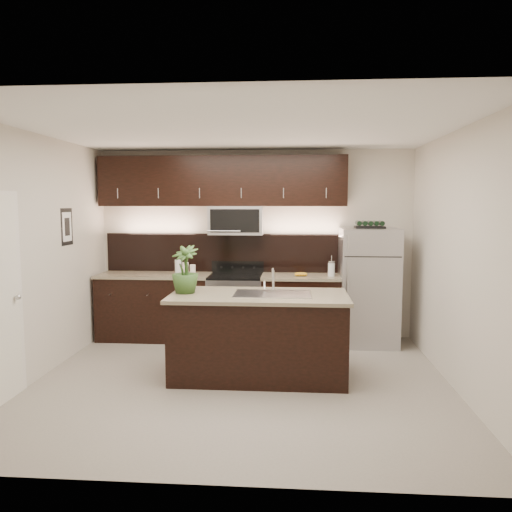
{
  "coord_description": "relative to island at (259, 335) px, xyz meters",
  "views": [
    {
      "loc": [
        0.55,
        -5.22,
        1.93
      ],
      "look_at": [
        0.12,
        0.55,
        1.33
      ],
      "focal_mm": 35.0,
      "sensor_mm": 36.0,
      "label": 1
    }
  ],
  "objects": [
    {
      "name": "upper_fixtures",
      "position": [
        -0.61,
        1.64,
        1.67
      ],
      "size": [
        3.49,
        0.4,
        1.66
      ],
      "color": "black",
      "rests_on": "counter_run"
    },
    {
      "name": "refrigerator",
      "position": [
        1.41,
        1.43,
        0.33
      ],
      "size": [
        0.77,
        0.7,
        1.6
      ],
      "primitive_type": "cube",
      "color": "#B2B2B7",
      "rests_on": "ground"
    },
    {
      "name": "room_walls",
      "position": [
        -0.29,
        -0.24,
        1.22
      ],
      "size": [
        4.52,
        4.02,
        2.71
      ],
      "color": "beige",
      "rests_on": "ground"
    },
    {
      "name": "counter_run",
      "position": [
        -0.64,
        1.49,
        -0.0
      ],
      "size": [
        3.51,
        0.65,
        0.94
      ],
      "color": "black",
      "rests_on": "ground"
    },
    {
      "name": "french_press",
      "position": [
        0.9,
        1.44,
        0.57
      ],
      "size": [
        0.1,
        0.1,
        0.28
      ],
      "rotation": [
        0.0,
        0.0,
        -0.12
      ],
      "color": "silver",
      "rests_on": "counter_run"
    },
    {
      "name": "plant",
      "position": [
        -0.83,
        0.01,
        0.73
      ],
      "size": [
        0.38,
        0.38,
        0.53
      ],
      "primitive_type": "imported",
      "rotation": [
        0.0,
        0.0,
        -0.32
      ],
      "color": "#2E5020",
      "rests_on": "island"
    },
    {
      "name": "ground",
      "position": [
        -0.18,
        -0.2,
        -0.47
      ],
      "size": [
        4.5,
        4.5,
        0.0
      ],
      "primitive_type": "plane",
      "color": "gray",
      "rests_on": "ground"
    },
    {
      "name": "canisters",
      "position": [
        -1.15,
        1.41,
        0.56
      ],
      "size": [
        0.31,
        0.16,
        0.21
      ],
      "rotation": [
        0.0,
        0.0,
        -0.3
      ],
      "color": "silver",
      "rests_on": "counter_run"
    },
    {
      "name": "bananas",
      "position": [
        0.43,
        1.41,
        0.5
      ],
      "size": [
        0.2,
        0.17,
        0.06
      ],
      "primitive_type": "ellipsoid",
      "rotation": [
        0.0,
        0.0,
        0.16
      ],
      "color": "gold",
      "rests_on": "counter_run"
    },
    {
      "name": "sink_faucet",
      "position": [
        0.15,
        0.01,
        0.48
      ],
      "size": [
        0.84,
        0.5,
        0.28
      ],
      "color": "silver",
      "rests_on": "island"
    },
    {
      "name": "wine_rack",
      "position": [
        1.41,
        1.43,
        1.18
      ],
      "size": [
        0.4,
        0.25,
        0.1
      ],
      "color": "black",
      "rests_on": "refrigerator"
    },
    {
      "name": "island",
      "position": [
        0.0,
        0.0,
        0.0
      ],
      "size": [
        1.96,
        0.96,
        0.94
      ],
      "color": "black",
      "rests_on": "ground"
    }
  ]
}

